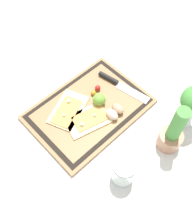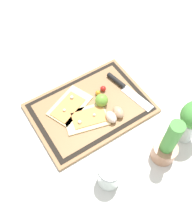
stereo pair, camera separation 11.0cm
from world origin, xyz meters
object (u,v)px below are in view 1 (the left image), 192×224
(pizza_slice_far, at_px, (88,120))
(sauce_jar, at_px, (123,172))
(pizza_slice_near, at_px, (68,110))
(cherry_tomato_red, at_px, (98,88))
(knife, at_px, (115,82))
(herb_glass, at_px, (192,104))
(egg_pink, at_px, (112,114))
(cherry_tomato_yellow, at_px, (93,93))
(lime, at_px, (99,99))
(egg_brown, at_px, (118,109))
(herb_pot, at_px, (172,134))

(pizza_slice_far, xyz_separation_m, sauce_jar, (0.07, 0.26, 0.02))
(pizza_slice_near, relative_size, cherry_tomato_red, 8.55)
(knife, bearing_deg, pizza_slice_near, -7.70)
(knife, distance_m, cherry_tomato_red, 0.09)
(pizza_slice_far, distance_m, cherry_tomato_red, 0.17)
(sauce_jar, relative_size, herb_glass, 0.53)
(sauce_jar, bearing_deg, cherry_tomato_red, -120.55)
(knife, height_order, egg_pink, egg_pink)
(cherry_tomato_yellow, bearing_deg, knife, 169.38)
(pizza_slice_far, distance_m, sauce_jar, 0.27)
(pizza_slice_far, distance_m, knife, 0.23)
(pizza_slice_near, bearing_deg, cherry_tomato_yellow, 174.79)
(cherry_tomato_yellow, bearing_deg, pizza_slice_far, 36.88)
(egg_pink, distance_m, herb_glass, 0.32)
(pizza_slice_near, bearing_deg, herb_glass, 131.82)
(egg_pink, bearing_deg, herb_glass, 134.88)
(cherry_tomato_red, distance_m, cherry_tomato_yellow, 0.03)
(pizza_slice_near, bearing_deg, lime, 152.71)
(pizza_slice_near, relative_size, lime, 3.88)
(egg_brown, bearing_deg, cherry_tomato_yellow, -84.10)
(pizza_slice_far, xyz_separation_m, knife, (-0.22, -0.06, 0.00))
(lime, xyz_separation_m, herb_pot, (-0.07, 0.32, 0.04))
(herb_pot, bearing_deg, sauce_jar, -8.00)
(lime, xyz_separation_m, cherry_tomato_red, (-0.05, -0.06, -0.02))
(cherry_tomato_yellow, relative_size, herb_pot, 0.09)
(pizza_slice_near, distance_m, herb_pot, 0.44)
(egg_pink, xyz_separation_m, cherry_tomato_yellow, (-0.02, -0.14, -0.01))
(lime, distance_m, herb_glass, 0.38)
(cherry_tomato_red, bearing_deg, egg_pink, 68.80)
(knife, xyz_separation_m, egg_brown, (0.10, 0.11, 0.01))
(egg_brown, height_order, herb_pot, herb_pot)
(pizza_slice_near, height_order, pizza_slice_far, same)
(pizza_slice_far, height_order, herb_glass, herb_glass)
(pizza_slice_far, height_order, knife, pizza_slice_far)
(pizza_slice_far, bearing_deg, egg_pink, 145.73)
(egg_pink, height_order, cherry_tomato_yellow, egg_pink)
(pizza_slice_near, relative_size, pizza_slice_far, 1.07)
(egg_pink, bearing_deg, pizza_slice_far, -34.27)
(cherry_tomato_yellow, xyz_separation_m, herb_pot, (-0.06, 0.38, 0.05))
(lime, height_order, cherry_tomato_yellow, lime)
(knife, height_order, herb_glass, herb_glass)
(egg_brown, xyz_separation_m, egg_pink, (0.04, 0.00, 0.00))
(lime, height_order, cherry_tomato_red, lime)
(cherry_tomato_red, relative_size, sauce_jar, 0.23)
(pizza_slice_near, bearing_deg, pizza_slice_far, 107.46)
(egg_brown, xyz_separation_m, cherry_tomato_yellow, (0.01, -0.14, -0.01))
(knife, bearing_deg, sauce_jar, 47.89)
(pizza_slice_near, distance_m, pizza_slice_far, 0.10)
(knife, relative_size, herb_glass, 1.24)
(cherry_tomato_yellow, bearing_deg, sauce_jar, 63.05)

